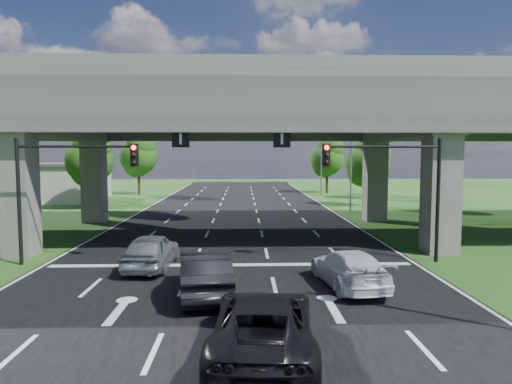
{
  "coord_description": "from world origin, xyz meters",
  "views": [
    {
      "loc": [
        0.57,
        -17.67,
        5.22
      ],
      "look_at": [
        1.34,
        9.29,
        3.01
      ],
      "focal_mm": 32.0,
      "sensor_mm": 36.0,
      "label": 1
    }
  ],
  "objects_px": {
    "signal_left": "(64,177)",
    "car_silver": "(152,251)",
    "streetlight_far": "(347,148)",
    "signal_right": "(394,176)",
    "streetlight_beyond": "(318,150)",
    "car_trailing": "(263,324)",
    "car_dark": "(205,273)",
    "car_white": "(349,268)"
  },
  "relations": [
    {
      "from": "streetlight_far",
      "to": "streetlight_beyond",
      "type": "relative_size",
      "value": 1.0
    },
    {
      "from": "streetlight_far",
      "to": "car_silver",
      "type": "xyz_separation_m",
      "value": [
        -13.72,
        -21.0,
        -5.01
      ]
    },
    {
      "from": "car_white",
      "to": "signal_left",
      "type": "bearing_deg",
      "value": -25.49
    },
    {
      "from": "signal_left",
      "to": "signal_right",
      "type": "bearing_deg",
      "value": 0.0
    },
    {
      "from": "signal_left",
      "to": "car_silver",
      "type": "xyz_separation_m",
      "value": [
        4.2,
        -0.94,
        -3.35
      ]
    },
    {
      "from": "streetlight_beyond",
      "to": "car_trailing",
      "type": "bearing_deg",
      "value": -101.05
    },
    {
      "from": "car_silver",
      "to": "car_trailing",
      "type": "bearing_deg",
      "value": 120.03
    },
    {
      "from": "signal_left",
      "to": "streetlight_beyond",
      "type": "xyz_separation_m",
      "value": [
        17.92,
        36.06,
        1.66
      ]
    },
    {
      "from": "car_silver",
      "to": "car_white",
      "type": "xyz_separation_m",
      "value": [
        8.36,
        -3.13,
        -0.09
      ]
    },
    {
      "from": "car_silver",
      "to": "car_white",
      "type": "bearing_deg",
      "value": 162.07
    },
    {
      "from": "streetlight_far",
      "to": "car_dark",
      "type": "xyz_separation_m",
      "value": [
        -10.94,
        -25.12,
        -4.99
      ]
    },
    {
      "from": "signal_right",
      "to": "car_dark",
      "type": "distance_m",
      "value": 10.58
    },
    {
      "from": "car_silver",
      "to": "car_trailing",
      "type": "height_order",
      "value": "car_silver"
    },
    {
      "from": "car_silver",
      "to": "car_trailing",
      "type": "distance_m",
      "value": 10.25
    },
    {
      "from": "car_white",
      "to": "streetlight_beyond",
      "type": "bearing_deg",
      "value": -105.12
    },
    {
      "from": "signal_right",
      "to": "car_trailing",
      "type": "relative_size",
      "value": 1.07
    },
    {
      "from": "car_silver",
      "to": "car_trailing",
      "type": "xyz_separation_m",
      "value": [
        4.72,
        -9.09,
        -0.02
      ]
    },
    {
      "from": "signal_right",
      "to": "car_dark",
      "type": "height_order",
      "value": "signal_right"
    },
    {
      "from": "signal_left",
      "to": "car_trailing",
      "type": "bearing_deg",
      "value": -48.37
    },
    {
      "from": "signal_left",
      "to": "car_silver",
      "type": "distance_m",
      "value": 5.46
    },
    {
      "from": "car_white",
      "to": "car_trailing",
      "type": "height_order",
      "value": "car_trailing"
    },
    {
      "from": "signal_right",
      "to": "car_white",
      "type": "relative_size",
      "value": 1.22
    },
    {
      "from": "streetlight_far",
      "to": "car_silver",
      "type": "distance_m",
      "value": 25.58
    },
    {
      "from": "car_trailing",
      "to": "signal_right",
      "type": "bearing_deg",
      "value": -119.56
    },
    {
      "from": "streetlight_far",
      "to": "signal_left",
      "type": "bearing_deg",
      "value": -131.78
    },
    {
      "from": "signal_left",
      "to": "streetlight_far",
      "type": "relative_size",
      "value": 0.6
    },
    {
      "from": "car_trailing",
      "to": "car_dark",
      "type": "bearing_deg",
      "value": -64.38
    },
    {
      "from": "streetlight_beyond",
      "to": "car_trailing",
      "type": "relative_size",
      "value": 1.78
    },
    {
      "from": "signal_right",
      "to": "car_dark",
      "type": "bearing_deg",
      "value": -149.71
    },
    {
      "from": "streetlight_far",
      "to": "car_silver",
      "type": "bearing_deg",
      "value": -123.16
    },
    {
      "from": "signal_left",
      "to": "streetlight_beyond",
      "type": "relative_size",
      "value": 0.6
    },
    {
      "from": "signal_right",
      "to": "streetlight_beyond",
      "type": "bearing_deg",
      "value": 86.39
    },
    {
      "from": "signal_right",
      "to": "car_trailing",
      "type": "bearing_deg",
      "value": -123.83
    },
    {
      "from": "streetlight_beyond",
      "to": "signal_left",
      "type": "bearing_deg",
      "value": -116.43
    },
    {
      "from": "car_dark",
      "to": "streetlight_far",
      "type": "bearing_deg",
      "value": -121.11
    },
    {
      "from": "signal_right",
      "to": "streetlight_beyond",
      "type": "relative_size",
      "value": 0.6
    },
    {
      "from": "car_white",
      "to": "car_trailing",
      "type": "xyz_separation_m",
      "value": [
        -3.64,
        -5.96,
        0.07
      ]
    },
    {
      "from": "streetlight_beyond",
      "to": "car_dark",
      "type": "bearing_deg",
      "value": -104.9
    },
    {
      "from": "car_silver",
      "to": "car_white",
      "type": "relative_size",
      "value": 0.96
    },
    {
      "from": "signal_right",
      "to": "car_dark",
      "type": "xyz_separation_m",
      "value": [
        -8.67,
        -5.06,
        -3.33
      ]
    },
    {
      "from": "streetlight_far",
      "to": "car_dark",
      "type": "distance_m",
      "value": 27.85
    },
    {
      "from": "streetlight_beyond",
      "to": "car_white",
      "type": "bearing_deg",
      "value": -97.6
    }
  ]
}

